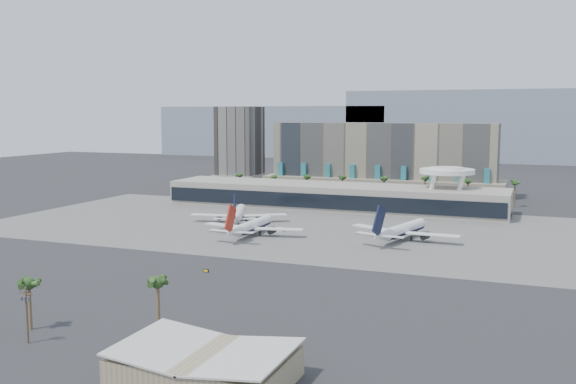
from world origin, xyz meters
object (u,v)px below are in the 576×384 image
(utility_pole, at_px, (26,310))
(service_vehicle_a, at_px, (246,225))
(airliner_left, at_px, (238,214))
(taxiway_sign, at_px, (206,271))
(airliner_centre, at_px, (251,226))
(service_vehicle_b, at_px, (279,230))
(airliner_right, at_px, (402,230))

(utility_pole, distance_m, service_vehicle_a, 140.91)
(utility_pole, distance_m, airliner_left, 152.11)
(utility_pole, relative_size, taxiway_sign, 5.99)
(utility_pole, distance_m, taxiway_sign, 67.29)
(utility_pole, height_order, airliner_centre, airliner_centre)
(taxiway_sign, bearing_deg, airliner_centre, 106.24)
(utility_pole, relative_size, airliner_centre, 0.28)
(taxiway_sign, bearing_deg, service_vehicle_b, 98.66)
(airliner_centre, xyz_separation_m, airliner_right, (56.92, 12.23, 0.19))
(utility_pole, bearing_deg, taxiway_sign, 85.33)
(utility_pole, height_order, airliner_left, airliner_left)
(utility_pole, relative_size, service_vehicle_b, 3.64)
(airliner_left, bearing_deg, taxiway_sign, -91.68)
(airliner_right, bearing_deg, utility_pole, -96.09)
(utility_pole, relative_size, airliner_right, 0.27)
(service_vehicle_a, distance_m, taxiway_sign, 76.15)
(airliner_right, xyz_separation_m, service_vehicle_b, (-49.79, -0.97, -3.10))
(airliner_right, distance_m, service_vehicle_b, 49.89)
(utility_pole, relative_size, airliner_left, 0.29)
(airliner_centre, height_order, service_vehicle_b, airliner_centre)
(utility_pole, bearing_deg, service_vehicle_a, 96.35)
(airliner_left, distance_m, airliner_centre, 30.68)
(airliner_left, xyz_separation_m, airliner_right, (74.55, -12.89, 0.14))
(airliner_centre, distance_m, taxiway_sign, 59.60)
(airliner_left, relative_size, service_vehicle_a, 8.67)
(airliner_left, xyz_separation_m, airliner_centre, (17.63, -25.11, -0.05))
(airliner_centre, height_order, service_vehicle_a, airliner_centre)
(service_vehicle_b, bearing_deg, airliner_right, -5.81)
(airliner_right, distance_m, taxiway_sign, 83.89)
(airliner_right, bearing_deg, service_vehicle_b, -164.72)
(airliner_left, bearing_deg, utility_pole, -102.01)
(airliner_left, bearing_deg, service_vehicle_a, -72.09)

